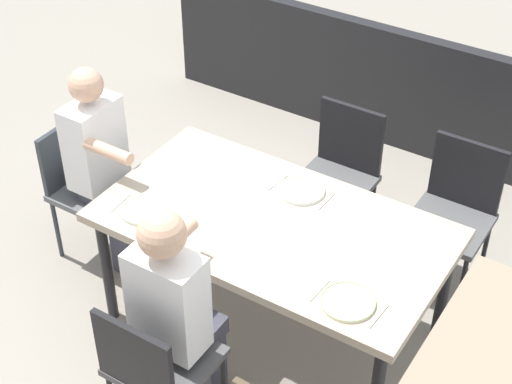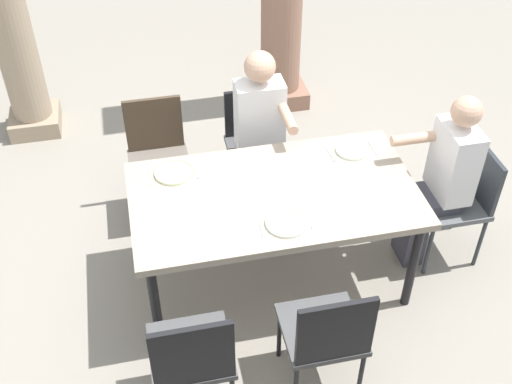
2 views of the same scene
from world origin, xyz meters
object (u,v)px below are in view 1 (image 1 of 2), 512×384
chair_head_east (86,181)px  diner_man_white (105,166)px  plate_2 (142,211)px  dining_table (273,232)px  chair_mid_south (340,169)px  chair_west_south (455,208)px  chair_mid_north (154,365)px  diner_woman_green (177,309)px  plate_0 (348,302)px  plate_1 (301,190)px

chair_head_east → diner_man_white: diner_man_white is taller
plate_2 → diner_man_white: bearing=-29.8°
dining_table → chair_mid_south: 0.94m
chair_west_south → diner_man_white: diner_man_white is taller
chair_west_south → chair_mid_north: (0.74, 1.82, -0.00)m
diner_woman_green → dining_table: bearing=-96.5°
chair_west_south → plate_0: size_ratio=3.57×
dining_table → plate_0: (-0.58, 0.31, 0.08)m
chair_mid_north → chair_west_south: bearing=-112.0°
diner_man_white → plate_0: diner_man_white is taller
plate_0 → plate_2: bearing=-0.6°
chair_mid_south → diner_woman_green: (0.00, 1.62, 0.20)m
chair_mid_south → diner_woman_green: bearing=89.9°
chair_head_east → plate_1: (-1.30, -0.29, 0.27)m
dining_table → diner_man_white: (1.13, 0.00, -0.02)m
plate_0 → chair_mid_south: bearing=-61.6°
chair_head_east → diner_woman_green: diner_woman_green is taller
diner_woman_green → plate_1: size_ratio=5.19×
diner_woman_green → plate_2: bearing=-38.0°
chair_mid_south → plate_2: 1.35m
chair_mid_north → chair_mid_south: (0.00, -1.82, -0.01)m
chair_mid_north → diner_woman_green: size_ratio=0.67×
plate_1 → diner_woman_green: bearing=85.6°
chair_west_south → plate_0: 1.25m
dining_table → plate_1: bearing=-89.0°
diner_woman_green → plate_1: (-0.08, -1.00, 0.07)m
dining_table → plate_1: 0.30m
chair_west_south → plate_2: size_ratio=4.06×
dining_table → plate_1: size_ratio=7.02×
chair_mid_north → diner_man_white: bearing=-40.8°
dining_table → diner_woman_green: 0.72m
chair_mid_north → plate_1: bearing=-93.5°
dining_table → chair_west_south: chair_west_south is taller
plate_2 → chair_mid_south: bearing=-113.6°
diner_woman_green → plate_2: (0.53, -0.41, 0.07)m
chair_west_south → chair_mid_south: bearing=-0.1°
chair_mid_north → diner_man_white: 1.39m
chair_west_south → dining_table: bearing=54.2°
diner_man_white → chair_west_south: bearing=-152.9°
dining_table → chair_head_east: size_ratio=2.07×
plate_1 → plate_0: bearing=134.2°
chair_mid_south → plate_1: 0.68m
chair_west_south → chair_mid_north: chair_west_south is taller
chair_west_south → diner_man_white: size_ratio=0.70×
chair_mid_south → diner_woman_green: size_ratio=0.68×
chair_head_east → plate_0: (-1.89, 0.31, 0.27)m
chair_mid_south → chair_head_east: bearing=36.6°
dining_table → chair_west_south: bearing=-125.8°
dining_table → chair_mid_north: bearing=85.0°
dining_table → chair_mid_north: 0.93m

